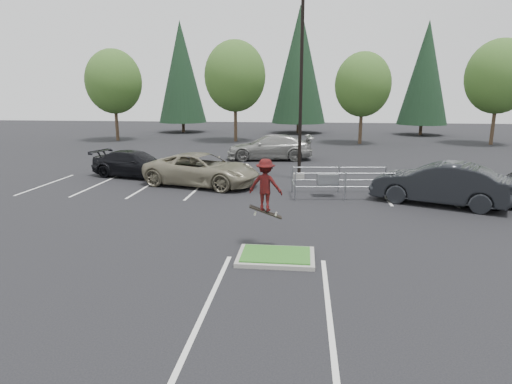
# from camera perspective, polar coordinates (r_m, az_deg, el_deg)

# --- Properties ---
(ground) EXTENTS (120.00, 120.00, 0.00)m
(ground) POSITION_cam_1_polar(r_m,az_deg,el_deg) (12.44, 2.66, -8.88)
(ground) COLOR black
(ground) RESTS_ON ground
(grass_median) EXTENTS (2.20, 1.60, 0.16)m
(grass_median) POSITION_cam_1_polar(r_m,az_deg,el_deg) (12.41, 2.66, -8.55)
(grass_median) COLOR gray
(grass_median) RESTS_ON ground
(stall_lines) EXTENTS (22.62, 17.60, 0.01)m
(stall_lines) POSITION_cam_1_polar(r_m,az_deg,el_deg) (18.27, -0.34, -1.69)
(stall_lines) COLOR silver
(stall_lines) RESTS_ON ground
(light_pole) EXTENTS (0.70, 0.60, 10.12)m
(light_pole) POSITION_cam_1_polar(r_m,az_deg,el_deg) (23.53, 5.99, 12.75)
(light_pole) COLOR gray
(light_pole) RESTS_ON ground
(decid_a) EXTENTS (5.44, 5.44, 8.91)m
(decid_a) POSITION_cam_1_polar(r_m,az_deg,el_deg) (45.59, -18.42, 13.55)
(decid_a) COLOR #38281C
(decid_a) RESTS_ON ground
(decid_b) EXTENTS (5.89, 5.89, 9.64)m
(decid_b) POSITION_cam_1_polar(r_m,az_deg,el_deg) (42.61, -2.81, 14.88)
(decid_b) COLOR #38281C
(decid_b) RESTS_ON ground
(decid_c) EXTENTS (5.12, 5.12, 8.38)m
(decid_c) POSITION_cam_1_polar(r_m,az_deg,el_deg) (41.70, 14.03, 13.48)
(decid_c) COLOR #38281C
(decid_c) RESTS_ON ground
(decid_d) EXTENTS (5.76, 5.76, 9.43)m
(decid_d) POSITION_cam_1_polar(r_m,az_deg,el_deg) (45.30, 29.61, 12.98)
(decid_d) COLOR #38281C
(decid_d) RESTS_ON ground
(conif_a) EXTENTS (5.72, 5.72, 13.00)m
(conif_a) POSITION_cam_1_polar(r_m,az_deg,el_deg) (53.64, -9.93, 15.45)
(conif_a) COLOR #38281C
(conif_a) RESTS_ON ground
(conif_b) EXTENTS (6.38, 6.38, 14.50)m
(conif_b) POSITION_cam_1_polar(r_m,az_deg,el_deg) (52.13, 5.80, 16.47)
(conif_b) COLOR #38281C
(conif_b) RESTS_ON ground
(conif_c) EXTENTS (5.50, 5.50, 12.50)m
(conif_c) POSITION_cam_1_polar(r_m,az_deg,el_deg) (52.77, 21.66, 14.52)
(conif_c) COLOR #38281C
(conif_c) RESTS_ON ground
(cart_corral) EXTENTS (4.62, 2.08, 1.27)m
(cart_corral) POSITION_cam_1_polar(r_m,az_deg,el_deg) (19.89, 9.95, 1.68)
(cart_corral) COLOR gray
(cart_corral) RESTS_ON ground
(skateboarder) EXTENTS (1.12, 0.76, 1.84)m
(skateboarder) POSITION_cam_1_polar(r_m,az_deg,el_deg) (12.86, 1.30, 0.89)
(skateboarder) COLOR black
(skateboarder) RESTS_ON ground
(car_l_tan) EXTENTS (6.45, 4.18, 1.65)m
(car_l_tan) POSITION_cam_1_polar(r_m,az_deg,el_deg) (22.22, -7.31, 3.02)
(car_l_tan) COLOR gray
(car_l_tan) RESTS_ON ground
(car_l_black) EXTENTS (5.44, 3.25, 1.48)m
(car_l_black) POSITION_cam_1_polar(r_m,az_deg,el_deg) (25.22, -15.96, 3.61)
(car_l_black) COLOR black
(car_l_black) RESTS_ON ground
(car_r_charc) EXTENTS (5.79, 3.97, 1.81)m
(car_r_charc) POSITION_cam_1_polar(r_m,az_deg,el_deg) (19.76, 23.26, 1.05)
(car_r_charc) COLOR black
(car_r_charc) RESTS_ON ground
(car_far_silver) EXTENTS (6.32, 3.15, 1.76)m
(car_far_silver) POSITION_cam_1_polar(r_m,az_deg,el_deg) (30.71, 1.90, 5.98)
(car_far_silver) COLOR gray
(car_far_silver) RESTS_ON ground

